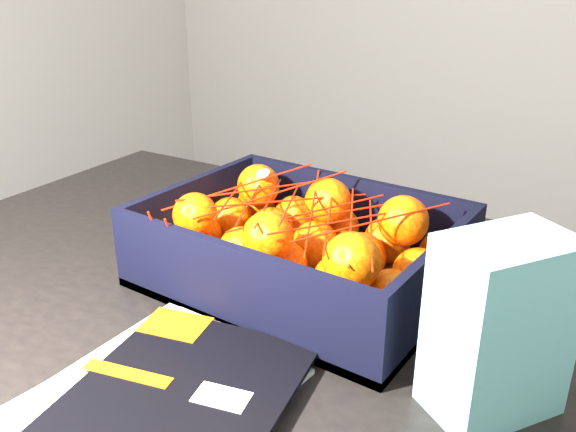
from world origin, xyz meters
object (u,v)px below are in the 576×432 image
Objects in this scene: magazine_stack at (158,399)px; retail_carton at (499,327)px; produce_crate at (300,260)px; table at (264,346)px.

retail_carton is (0.27, 0.19, 0.08)m from magazine_stack.
produce_crate is (-0.02, 0.29, 0.03)m from magazine_stack.
retail_carton reaches higher than magazine_stack.
produce_crate is 0.32m from retail_carton.
magazine_stack is at bearing -76.59° from table.
produce_crate reaches higher than table.
table is 0.39m from retail_carton.
retail_carton is at bearing 35.02° from magazine_stack.
produce_crate is (0.04, 0.04, 0.13)m from table.
table is at bearing -132.79° from produce_crate.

